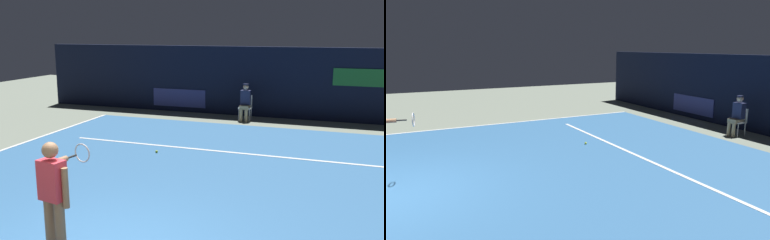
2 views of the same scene
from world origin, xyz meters
TOP-DOWN VIEW (x-y plane):
  - ground_plane at (0.00, 4.25)m, footprint 34.69×34.69m
  - court_surface at (0.00, 4.25)m, footprint 11.11×10.50m
  - line_sideline_right at (-5.51, 4.25)m, footprint 0.10×10.50m
  - line_service at (0.00, 6.08)m, footprint 8.67×0.10m
  - back_wall at (-0.00, 11.34)m, footprint 17.80×0.33m
  - tennis_player at (-0.53, -0.04)m, footprint 0.51×1.00m
  - line_judge_on_chair at (-0.24, 10.33)m, footprint 0.45×0.54m
  - tennis_ball at (-1.48, 5.39)m, footprint 0.07×0.07m

SIDE VIEW (x-z plane):
  - ground_plane at x=0.00m, z-range 0.00..0.00m
  - court_surface at x=0.00m, z-range 0.00..0.01m
  - line_sideline_right at x=-5.51m, z-range 0.01..0.02m
  - line_service at x=0.00m, z-range 0.01..0.02m
  - tennis_ball at x=-1.48m, z-range 0.01..0.08m
  - line_judge_on_chair at x=-0.24m, z-range 0.03..1.35m
  - tennis_player at x=-0.53m, z-range 0.12..1.85m
  - back_wall at x=0.00m, z-range 0.00..2.60m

